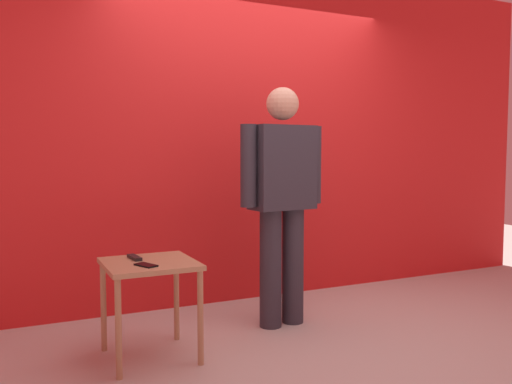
% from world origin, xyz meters
% --- Properties ---
extents(ground_plane, '(12.00, 12.00, 0.00)m').
position_xyz_m(ground_plane, '(0.00, 0.00, 0.00)').
color(ground_plane, '#B7B2A8').
extents(back_wall_red, '(6.15, 0.12, 2.85)m').
position_xyz_m(back_wall_red, '(0.00, 1.27, 1.43)').
color(back_wall_red, red).
rests_on(back_wall_red, ground_plane).
extents(standing_person, '(0.68, 0.27, 1.72)m').
position_xyz_m(standing_person, '(-0.11, 0.47, 0.96)').
color(standing_person, '#2D2D38').
rests_on(standing_person, ground_plane).
extents(side_table, '(0.54, 0.54, 0.60)m').
position_xyz_m(side_table, '(-1.13, 0.26, 0.51)').
color(side_table, tan).
rests_on(side_table, ground_plane).
extents(cell_phone, '(0.12, 0.16, 0.01)m').
position_xyz_m(cell_phone, '(-1.19, 0.14, 0.60)').
color(cell_phone, black).
rests_on(cell_phone, side_table).
extents(tv_remote, '(0.06, 0.17, 0.02)m').
position_xyz_m(tv_remote, '(-1.20, 0.37, 0.61)').
color(tv_remote, black).
rests_on(tv_remote, side_table).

